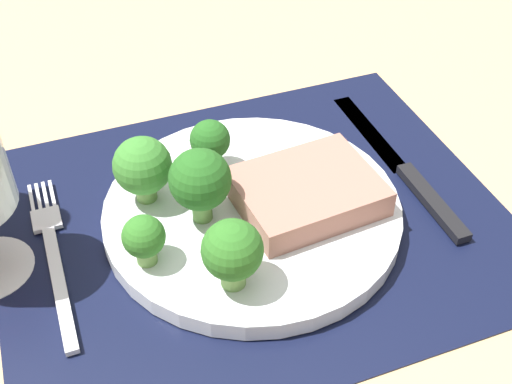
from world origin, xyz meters
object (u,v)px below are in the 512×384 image
at_px(plate, 252,212).
at_px(fork, 53,255).
at_px(steak, 307,192).
at_px(knife, 406,172).

bearing_deg(plate, fork, 175.10).
xyz_separation_m(plate, steak, (0.04, -0.01, 0.02)).
bearing_deg(steak, knife, 9.47).
bearing_deg(knife, steak, -167.41).
distance_m(plate, steak, 0.05).
relative_size(steak, knife, 0.50).
bearing_deg(knife, fork, -178.48).
distance_m(plate, knife, 0.15).
height_order(steak, knife, steak).
bearing_deg(steak, plate, 163.55).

